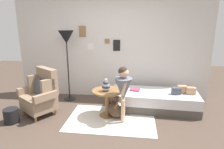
# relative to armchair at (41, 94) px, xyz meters

# --- Properties ---
(ground_plane) EXTENTS (12.00, 12.00, 0.00)m
(ground_plane) POSITION_rel_armchair_xyz_m (1.32, -0.72, -0.44)
(ground_plane) COLOR #4C3D33
(gallery_wall) EXTENTS (4.80, 0.12, 2.60)m
(gallery_wall) POSITION_rel_armchair_xyz_m (1.31, 1.23, 0.86)
(gallery_wall) COLOR silver
(gallery_wall) RESTS_ON ground
(rug) EXTENTS (1.73, 1.18, 0.01)m
(rug) POSITION_rel_armchair_xyz_m (1.49, -0.09, -0.43)
(rug) COLOR silver
(rug) RESTS_ON ground
(armchair) EXTENTS (0.90, 0.85, 0.97)m
(armchair) POSITION_rel_armchair_xyz_m (0.00, 0.00, 0.00)
(armchair) COLOR #9E7042
(armchair) RESTS_ON ground
(daybed) EXTENTS (1.93, 0.88, 0.40)m
(daybed) POSITION_rel_armchair_xyz_m (2.36, 0.53, -0.24)
(daybed) COLOR #4C4742
(daybed) RESTS_ON ground
(pillow_head) EXTENTS (0.20, 0.14, 0.15)m
(pillow_head) POSITION_rel_armchair_xyz_m (3.13, 0.50, 0.04)
(pillow_head) COLOR tan
(pillow_head) RESTS_ON daybed
(pillow_mid) EXTENTS (0.20, 0.14, 0.16)m
(pillow_mid) POSITION_rel_armchair_xyz_m (2.96, 0.54, 0.04)
(pillow_mid) COLOR tan
(pillow_mid) RESTS_ON daybed
(pillow_back) EXTENTS (0.19, 0.13, 0.15)m
(pillow_back) POSITION_rel_armchair_xyz_m (2.82, 0.44, 0.04)
(pillow_back) COLOR #474C56
(pillow_back) RESTS_ON daybed
(side_table) EXTENTS (0.61, 0.61, 0.56)m
(side_table) POSITION_rel_armchair_xyz_m (1.39, 0.06, -0.03)
(side_table) COLOR olive
(side_table) RESTS_ON ground
(vase_striped) EXTENTS (0.16, 0.16, 0.25)m
(vase_striped) POSITION_rel_armchair_xyz_m (1.37, 0.00, 0.23)
(vase_striped) COLOR #2D384C
(vase_striped) RESTS_ON side_table
(floor_lamp) EXTENTS (0.36, 0.36, 1.71)m
(floor_lamp) POSITION_rel_armchair_xyz_m (0.31, 0.84, 1.03)
(floor_lamp) COLOR black
(floor_lamp) RESTS_ON ground
(person_child) EXTENTS (0.34, 0.34, 1.11)m
(person_child) POSITION_rel_armchair_xyz_m (1.73, -0.15, 0.27)
(person_child) COLOR #D8AD8E
(person_child) RESTS_ON ground
(book_on_daybed) EXTENTS (0.24, 0.20, 0.03)m
(book_on_daybed) POSITION_rel_armchair_xyz_m (1.94, 0.57, -0.02)
(book_on_daybed) COLOR #A2395C
(book_on_daybed) RESTS_ON daybed
(demijohn_near) EXTENTS (0.37, 0.37, 0.45)m
(demijohn_near) POSITION_rel_armchair_xyz_m (1.59, 0.02, -0.25)
(demijohn_near) COLOR #473323
(demijohn_near) RESTS_ON ground
(magazine_basket) EXTENTS (0.28, 0.28, 0.28)m
(magazine_basket) POSITION_rel_armchair_xyz_m (-0.42, -0.45, -0.30)
(magazine_basket) COLOR black
(magazine_basket) RESTS_ON ground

